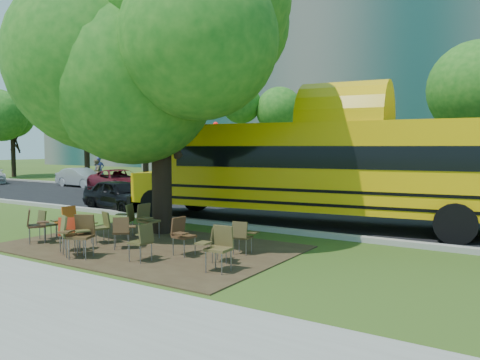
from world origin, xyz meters
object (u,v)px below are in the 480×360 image
Objects in this scene: chair_4 at (70,232)px; chair_6 at (143,239)px; school_bus at (342,168)px; chair_0 at (47,222)px; chair_2 at (70,230)px; chair_14 at (219,244)px; pedestrian_a at (99,170)px; main_tree at (160,48)px; chair_7 at (219,241)px; chair_11 at (122,229)px; chair_5 at (81,232)px; chair_10 at (147,218)px; chair_3 at (101,224)px; bg_car_red at (119,182)px; pedestrian_b at (96,171)px; chair_1 at (34,223)px; bg_car_silver at (81,178)px; chair_12 at (182,232)px; chair_8 at (67,218)px; chair_13 at (243,234)px; chair_9 at (126,217)px; black_car at (120,195)px.

chair_4 is 1.11× the size of chair_6.
chair_0 is at bearing -140.95° from school_bus.
chair_14 is (3.94, 0.43, 0.05)m from chair_2.
chair_6 is at bearing 2.04° from chair_0.
chair_0 is 20.34m from pedestrian_a.
main_tree is 5.61m from chair_0.
main_tree is 11.32× the size of chair_7.
chair_11 is (-1.29, 0.65, -0.02)m from chair_6.
chair_14 is at bearing 166.99° from chair_5.
chair_5 is at bearing -123.47° from school_bus.
chair_10 is 1.32m from chair_11.
chair_10 is (0.54, 1.06, 0.08)m from chair_3.
chair_7 is 0.17× the size of bg_car_red.
chair_6 is 23.44m from pedestrian_b.
chair_14 is 16.71m from bg_car_red.
pedestrian_b is (-19.81, 13.69, 0.34)m from chair_7.
chair_1 is 0.95× the size of chair_4.
chair_5 is 0.59× the size of pedestrian_b.
pedestrian_b is (-16.17, 13.68, 0.31)m from chair_3.
chair_4 is 1.21× the size of chair_7.
bg_car_silver is (-15.28, 12.31, -0.00)m from chair_5.
pedestrian_a is at bearing 164.33° from chair_4.
chair_0 is 0.96× the size of chair_6.
chair_12 is 20.26m from bg_car_silver.
chair_6 reaches higher than chair_11.
chair_10 is at bearing -120.45° from bg_car_silver.
school_bus is 15.66× the size of chair_2.
chair_8 is at bearing -130.81° from main_tree.
chair_13 is at bearing -146.96° from chair_3.
bg_car_red is at bearing 24.38° from chair_9.
chair_7 is at bearing 30.29° from pedestrian_b.
chair_5 is at bearing -129.48° from black_car.
bg_car_silver is at bearing -136.82° from chair_7.
main_tree is 4.87× the size of pedestrian_a.
school_bus is at bearing 18.24° from chair_11.
school_bus is 3.68× the size of black_car.
pedestrian_a is at bearing 77.72° from bg_car_red.
chair_9 is at bearing -102.56° from chair_12.
bg_car_red reaches higher than chair_1.
chair_12 reaches higher than chair_7.
pedestrian_b reaches higher than bg_car_red.
chair_7 is at bearing -160.33° from chair_3.
bg_car_red is (-7.92, 10.27, 0.09)m from chair_1.
chair_5 is 1.50m from chair_6.
chair_6 reaches higher than chair_13.
chair_1 is 4.12m from chair_12.
chair_5 is 1.19× the size of chair_11.
chair_4 is 0.97× the size of chair_5.
chair_12 is (1.75, 1.34, -0.05)m from chair_5.
black_car is 6.91m from bg_car_red.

